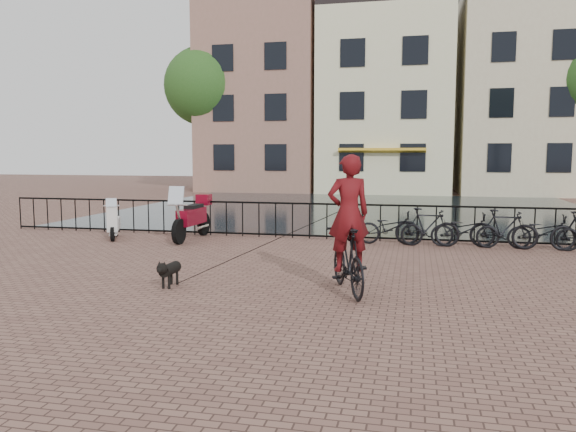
% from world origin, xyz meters
% --- Properties ---
extents(ground, '(100.00, 100.00, 0.00)m').
position_xyz_m(ground, '(0.00, 0.00, 0.00)').
color(ground, brown).
rests_on(ground, ground).
extents(canal_water, '(20.00, 20.00, 0.00)m').
position_xyz_m(canal_water, '(0.00, 17.30, 0.00)').
color(canal_water, black).
rests_on(canal_water, ground).
extents(railing, '(20.00, 0.05, 1.02)m').
position_xyz_m(railing, '(0.00, 8.00, 0.50)').
color(railing, black).
rests_on(railing, ground).
extents(canal_house_left, '(7.50, 9.00, 12.80)m').
position_xyz_m(canal_house_left, '(-7.50, 30.00, 6.40)').
color(canal_house_left, '#8C6451').
rests_on(canal_house_left, ground).
extents(canal_house_mid, '(8.00, 9.50, 11.80)m').
position_xyz_m(canal_house_mid, '(0.50, 30.00, 5.90)').
color(canal_house_mid, beige).
rests_on(canal_house_mid, ground).
extents(canal_house_right, '(7.00, 9.00, 13.30)m').
position_xyz_m(canal_house_right, '(8.50, 30.00, 6.65)').
color(canal_house_right, '#C7B794').
rests_on(canal_house_right, ground).
extents(tree_far_left, '(5.04, 5.04, 9.27)m').
position_xyz_m(tree_far_left, '(-11.00, 27.00, 6.73)').
color(tree_far_left, black).
rests_on(tree_far_left, ground).
extents(cyclist, '(1.29, 2.12, 2.81)m').
position_xyz_m(cyclist, '(1.31, 1.92, 1.07)').
color(cyclist, black).
rests_on(cyclist, ground).
extents(dog, '(0.25, 0.77, 0.52)m').
position_xyz_m(dog, '(-1.90, 1.67, 0.26)').
color(dog, black).
rests_on(dog, ground).
extents(motorcycle, '(0.58, 2.24, 1.59)m').
position_xyz_m(motorcycle, '(-3.70, 7.06, 0.80)').
color(motorcycle, maroon).
rests_on(motorcycle, ground).
extents(scooter, '(0.90, 1.36, 1.23)m').
position_xyz_m(scooter, '(-5.94, 6.74, 0.61)').
color(scooter, silver).
rests_on(scooter, ground).
extents(parked_bike_0, '(1.75, 0.70, 0.90)m').
position_xyz_m(parked_bike_0, '(1.80, 7.40, 0.45)').
color(parked_bike_0, black).
rests_on(parked_bike_0, ground).
extents(parked_bike_1, '(1.70, 0.62, 1.00)m').
position_xyz_m(parked_bike_1, '(2.75, 7.40, 0.50)').
color(parked_bike_1, black).
rests_on(parked_bike_1, ground).
extents(parked_bike_2, '(1.72, 0.62, 0.90)m').
position_xyz_m(parked_bike_2, '(3.70, 7.40, 0.45)').
color(parked_bike_2, black).
rests_on(parked_bike_2, ground).
extents(parked_bike_3, '(1.71, 0.68, 1.00)m').
position_xyz_m(parked_bike_3, '(4.65, 7.40, 0.50)').
color(parked_bike_3, black).
rests_on(parked_bike_3, ground).
extents(parked_bike_4, '(1.76, 0.74, 0.90)m').
position_xyz_m(parked_bike_4, '(5.60, 7.40, 0.45)').
color(parked_bike_4, black).
rests_on(parked_bike_4, ground).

